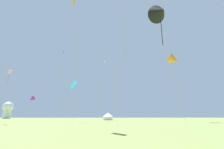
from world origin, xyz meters
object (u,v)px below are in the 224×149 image
(kite_pink_parafoil, at_px, (10,72))
(kite_cyan_diamond, at_px, (74,85))
(festival_tent_left, at_px, (108,116))
(kite_orange_diamond, at_px, (75,0))
(kite_green_diamond, at_px, (105,65))
(kite_purple_diamond, at_px, (63,54))
(kite_orange_delta, at_px, (174,60))
(kite_black_delta, at_px, (160,12))
(kite_purple_delta, at_px, (31,99))
(observatory_dome, at_px, (8,109))

(kite_pink_parafoil, relative_size, kite_cyan_diamond, 1.04)
(festival_tent_left, bearing_deg, kite_orange_diamond, -97.63)
(kite_green_diamond, relative_size, kite_cyan_diamond, 1.33)
(kite_purple_diamond, bearing_deg, kite_orange_delta, -19.23)
(kite_pink_parafoil, height_order, festival_tent_left, kite_pink_parafoil)
(kite_green_diamond, distance_m, kite_purple_diamond, 30.56)
(kite_black_delta, relative_size, kite_purple_delta, 2.29)
(kite_green_diamond, xyz_separation_m, kite_cyan_diamond, (-8.22, 5.29, -3.87))
(kite_orange_diamond, xyz_separation_m, kite_orange_delta, (25.79, 23.41, -1.43))
(kite_purple_delta, xyz_separation_m, kite_purple_diamond, (3.98, 12.81, 18.93))
(kite_orange_diamond, relative_size, observatory_dome, 1.96)
(kite_green_diamond, relative_size, festival_tent_left, 3.25)
(kite_black_delta, distance_m, kite_purple_diamond, 48.16)
(kite_orange_delta, xyz_separation_m, festival_tent_left, (-19.87, 20.82, -16.65))
(kite_black_delta, relative_size, kite_cyan_diamond, 1.50)
(kite_purple_delta, relative_size, kite_pink_parafoil, 0.63)
(kite_black_delta, xyz_separation_m, kite_green_diamond, (-7.32, 17.77, -1.54))
(kite_orange_delta, bearing_deg, kite_purple_diamond, 160.77)
(kite_black_delta, bearing_deg, kite_green_diamond, 112.38)
(kite_green_diamond, bearing_deg, kite_orange_delta, 24.69)
(kite_orange_delta, bearing_deg, kite_black_delta, -116.36)
(kite_orange_delta, height_order, festival_tent_left, kite_orange_delta)
(kite_orange_diamond, distance_m, kite_cyan_diamond, 21.98)
(kite_purple_delta, bearing_deg, kite_cyan_diamond, -20.25)
(kite_orange_diamond, height_order, kite_cyan_diamond, kite_orange_diamond)
(kite_purple_delta, bearing_deg, kite_orange_delta, -0.40)
(kite_orange_diamond, distance_m, festival_tent_left, 48.15)
(kite_pink_parafoil, height_order, kite_cyan_diamond, kite_pink_parafoil)
(kite_purple_delta, bearing_deg, kite_pink_parafoil, -90.32)
(festival_tent_left, xyz_separation_m, observatory_dome, (-65.28, 42.83, 4.42))
(kite_pink_parafoil, xyz_separation_m, kite_cyan_diamond, (12.50, 7.04, -1.46))
(kite_purple_delta, xyz_separation_m, kite_cyan_diamond, (12.43, -4.59, 3.17))
(kite_pink_parafoil, bearing_deg, kite_cyan_diamond, 29.41)
(festival_tent_left, bearing_deg, kite_green_diamond, -91.90)
(kite_black_delta, xyz_separation_m, kite_orange_diamond, (-12.24, 3.96, 4.94))
(kite_green_diamond, bearing_deg, kite_purple_delta, 154.42)
(kite_purple_diamond, xyz_separation_m, festival_tent_left, (17.68, 7.73, -23.50))
(kite_cyan_diamond, relative_size, festival_tent_left, 2.45)
(kite_black_delta, relative_size, kite_green_diamond, 1.13)
(kite_black_delta, height_order, kite_orange_delta, kite_orange_delta)
(kite_green_diamond, relative_size, kite_pink_parafoil, 1.27)
(kite_orange_delta, bearing_deg, festival_tent_left, 133.65)
(kite_purple_delta, relative_size, kite_orange_delta, 0.35)
(kite_purple_delta, bearing_deg, kite_green_diamond, -25.58)
(kite_purple_delta, bearing_deg, kite_orange_diamond, -56.42)
(kite_black_delta, xyz_separation_m, festival_tent_left, (-6.31, 48.19, -13.15))
(festival_tent_left, bearing_deg, kite_purple_diamond, -156.38)
(kite_pink_parafoil, distance_m, kite_orange_delta, 43.75)
(kite_orange_diamond, bearing_deg, festival_tent_left, 82.37)
(observatory_dome, bearing_deg, kite_cyan_diamond, -50.48)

